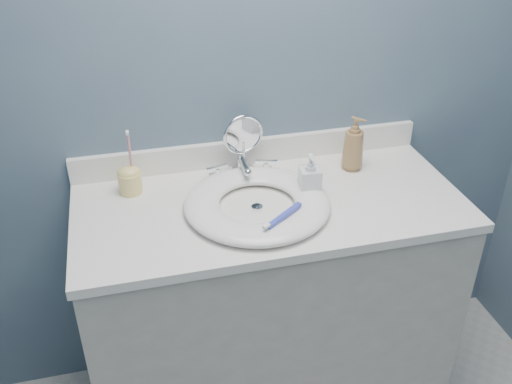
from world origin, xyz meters
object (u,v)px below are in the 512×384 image
object	(u,v)px
makeup_mirror	(243,141)
toothbrush_holder	(130,179)
soap_bottle_amber	(354,143)
soap_bottle_clear	(310,176)

from	to	relation	value
makeup_mirror	toothbrush_holder	size ratio (longest dim) A/B	0.97
makeup_mirror	soap_bottle_amber	size ratio (longest dim) A/B	1.10
makeup_mirror	soap_bottle_clear	distance (m)	0.27
makeup_mirror	soap_bottle_amber	world-z (taller)	makeup_mirror
soap_bottle_clear	toothbrush_holder	size ratio (longest dim) A/B	0.67
soap_bottle_amber	toothbrush_holder	xyz separation A→B (m)	(-0.75, 0.03, -0.05)
soap_bottle_amber	toothbrush_holder	size ratio (longest dim) A/B	0.88
makeup_mirror	soap_bottle_amber	distance (m)	0.37
soap_bottle_clear	toothbrush_holder	world-z (taller)	toothbrush_holder
soap_bottle_clear	soap_bottle_amber	bearing A→B (deg)	39.62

